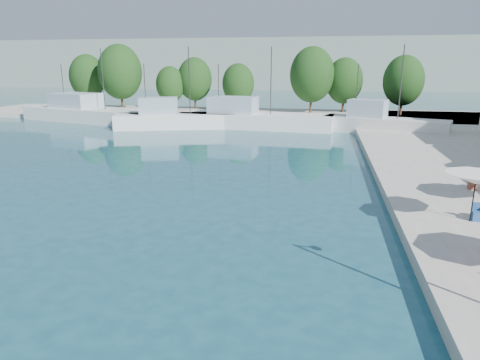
% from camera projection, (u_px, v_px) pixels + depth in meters
% --- Properties ---
extents(quay_far, '(90.00, 16.00, 0.60)m').
position_uv_depth(quay_far, '(255.00, 115.00, 64.98)').
color(quay_far, '#A8A097').
rests_on(quay_far, ground).
extents(hill_west, '(180.00, 40.00, 16.00)m').
position_uv_depth(hill_west, '(236.00, 64.00, 155.18)').
color(hill_west, gray).
rests_on(hill_west, ground).
extents(hill_east, '(140.00, 40.00, 12.00)m').
position_uv_depth(hill_east, '(427.00, 70.00, 161.74)').
color(hill_east, gray).
rests_on(hill_east, ground).
extents(trawler_01, '(22.76, 11.60, 10.20)m').
position_uv_depth(trawler_01, '(91.00, 114.00, 59.95)').
color(trawler_01, silver).
rests_on(trawler_01, ground).
extents(trawler_02, '(15.83, 8.43, 10.20)m').
position_uv_depth(trawler_02, '(175.00, 120.00, 53.25)').
color(trawler_02, white).
rests_on(trawler_02, ground).
extents(trawler_03, '(19.53, 6.59, 10.20)m').
position_uv_depth(trawler_03, '(251.00, 119.00, 53.59)').
color(trawler_03, white).
rests_on(trawler_03, ground).
extents(trawler_04, '(14.16, 7.91, 10.20)m').
position_uv_depth(trawler_04, '(381.00, 124.00, 49.08)').
color(trawler_04, silver).
rests_on(trawler_04, ground).
extents(tree_01, '(5.99, 5.99, 8.86)m').
position_uv_depth(tree_01, '(87.00, 77.00, 73.08)').
color(tree_01, '#3F2B19').
rests_on(tree_01, quay_far).
extents(tree_02, '(6.99, 6.99, 10.34)m').
position_uv_depth(tree_02, '(120.00, 72.00, 68.87)').
color(tree_02, '#3F2B19').
rests_on(tree_02, quay_far).
extents(tree_03, '(4.65, 4.65, 6.89)m').
position_uv_depth(tree_03, '(170.00, 85.00, 69.48)').
color(tree_03, '#3F2B19').
rests_on(tree_03, quay_far).
extents(tree_04, '(5.61, 5.61, 8.31)m').
position_uv_depth(tree_04, '(195.00, 79.00, 70.33)').
color(tree_04, '#3F2B19').
rests_on(tree_04, quay_far).
extents(tree_05, '(4.95, 4.95, 7.33)m').
position_uv_depth(tree_05, '(238.00, 84.00, 66.15)').
color(tree_05, '#3F2B19').
rests_on(tree_05, quay_far).
extents(tree_06, '(6.60, 6.60, 9.77)m').
position_uv_depth(tree_06, '(312.00, 75.00, 64.06)').
color(tree_06, '#3F2B19').
rests_on(tree_06, quay_far).
extents(tree_07, '(5.53, 5.53, 8.18)m').
position_uv_depth(tree_07, '(344.00, 81.00, 65.04)').
color(tree_07, '#3F2B19').
rests_on(tree_07, quay_far).
extents(tree_08, '(5.72, 5.72, 8.47)m').
position_uv_depth(tree_08, '(403.00, 81.00, 61.19)').
color(tree_08, '#3F2B19').
rests_on(tree_08, quay_far).
extents(umbrella_white, '(2.78, 2.78, 2.30)m').
position_uv_depth(umbrella_white, '(476.00, 179.00, 19.38)').
color(umbrella_white, black).
rests_on(umbrella_white, quay_right).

